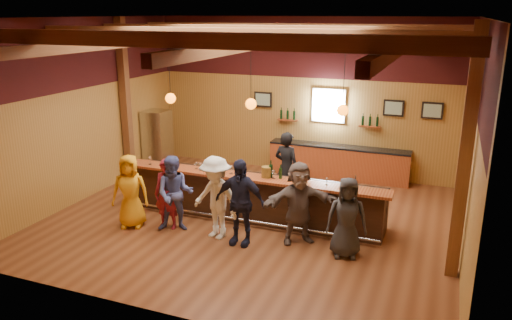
% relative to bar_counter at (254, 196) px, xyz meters
% --- Properties ---
extents(room, '(9.04, 9.00, 4.52)m').
position_rel_bar_counter_xyz_m(room, '(-0.02, -0.09, 2.69)').
color(room, brown).
rests_on(room, ground).
extents(bar_counter, '(6.30, 1.07, 1.11)m').
position_rel_bar_counter_xyz_m(bar_counter, '(0.00, 0.00, 0.00)').
color(bar_counter, black).
rests_on(bar_counter, ground).
extents(back_bar_cabinet, '(4.00, 0.52, 0.95)m').
position_rel_bar_counter_xyz_m(back_bar_cabinet, '(1.18, 3.57, -0.05)').
color(back_bar_cabinet, maroon).
rests_on(back_bar_cabinet, ground).
extents(window, '(0.95, 0.09, 0.95)m').
position_rel_bar_counter_xyz_m(window, '(0.78, 3.80, 1.53)').
color(window, silver).
rests_on(window, room).
extents(framed_pictures, '(5.35, 0.05, 0.45)m').
position_rel_bar_counter_xyz_m(framed_pictures, '(1.65, 3.79, 1.58)').
color(framed_pictures, black).
rests_on(framed_pictures, room).
extents(wine_shelves, '(3.00, 0.18, 0.30)m').
position_rel_bar_counter_xyz_m(wine_shelves, '(0.78, 3.73, 1.10)').
color(wine_shelves, maroon).
rests_on(wine_shelves, room).
extents(pendant_lights, '(4.24, 0.24, 1.37)m').
position_rel_bar_counter_xyz_m(pendant_lights, '(-0.02, -0.15, 2.19)').
color(pendant_lights, black).
rests_on(pendant_lights, room).
extents(stainless_fridge, '(0.70, 0.70, 1.80)m').
position_rel_bar_counter_xyz_m(stainless_fridge, '(-4.12, 2.45, 0.38)').
color(stainless_fridge, silver).
rests_on(stainless_fridge, ground).
extents(customer_orange, '(0.94, 0.78, 1.66)m').
position_rel_bar_counter_xyz_m(customer_orange, '(-2.36, -1.46, 0.31)').
color(customer_orange, orange).
rests_on(customer_orange, ground).
extents(customer_redvest, '(0.62, 0.45, 1.57)m').
position_rel_bar_counter_xyz_m(customer_redvest, '(-1.57, -1.23, 0.26)').
color(customer_redvest, maroon).
rests_on(customer_redvest, ground).
extents(customer_denim, '(0.99, 0.89, 1.68)m').
position_rel_bar_counter_xyz_m(customer_denim, '(-1.34, -1.28, 0.32)').
color(customer_denim, '#4A5595').
rests_on(customer_denim, ground).
extents(customer_white, '(1.30, 0.97, 1.79)m').
position_rel_bar_counter_xyz_m(customer_white, '(-0.35, -1.30, 0.37)').
color(customer_white, white).
rests_on(customer_white, ground).
extents(customer_navy, '(1.07, 0.45, 1.82)m').
position_rel_bar_counter_xyz_m(customer_navy, '(0.23, -1.38, 0.39)').
color(customer_navy, '#1C1F38').
rests_on(customer_navy, ground).
extents(customer_brown, '(1.62, 1.32, 1.73)m').
position_rel_bar_counter_xyz_m(customer_brown, '(1.33, -0.88, 0.34)').
color(customer_brown, '#63544F').
rests_on(customer_brown, ground).
extents(customer_dark, '(0.89, 0.70, 1.61)m').
position_rel_bar_counter_xyz_m(customer_dark, '(2.37, -1.14, 0.28)').
color(customer_dark, '#29292C').
rests_on(customer_dark, ground).
extents(bartender, '(0.75, 0.59, 1.83)m').
position_rel_bar_counter_xyz_m(bartender, '(0.40, 1.15, 0.39)').
color(bartender, black).
rests_on(bartender, ground).
extents(ice_bucket, '(0.22, 0.22, 0.24)m').
position_rel_bar_counter_xyz_m(ice_bucket, '(0.39, -0.25, 0.71)').
color(ice_bucket, brown).
rests_on(ice_bucket, bar_counter).
extents(bottle_a, '(0.08, 0.08, 0.39)m').
position_rel_bar_counter_xyz_m(bottle_a, '(0.48, -0.23, 0.74)').
color(bottle_a, black).
rests_on(bottle_a, bar_counter).
extents(bottle_b, '(0.07, 0.07, 0.31)m').
position_rel_bar_counter_xyz_m(bottle_b, '(0.70, -0.22, 0.71)').
color(bottle_b, black).
rests_on(bottle_b, bar_counter).
extents(glass_a, '(0.09, 0.09, 0.20)m').
position_rel_bar_counter_xyz_m(glass_a, '(-2.54, -0.36, 0.73)').
color(glass_a, silver).
rests_on(glass_a, bar_counter).
extents(glass_b, '(0.09, 0.09, 0.19)m').
position_rel_bar_counter_xyz_m(glass_b, '(-1.94, -0.28, 0.73)').
color(glass_b, silver).
rests_on(glass_b, bar_counter).
extents(glass_c, '(0.07, 0.07, 0.16)m').
position_rel_bar_counter_xyz_m(glass_c, '(-1.34, -0.27, 0.70)').
color(glass_c, silver).
rests_on(glass_c, bar_counter).
extents(glass_d, '(0.08, 0.08, 0.19)m').
position_rel_bar_counter_xyz_m(glass_d, '(-1.20, -0.33, 0.72)').
color(glass_d, silver).
rests_on(glass_d, bar_counter).
extents(glass_e, '(0.09, 0.09, 0.20)m').
position_rel_bar_counter_xyz_m(glass_e, '(-0.44, -0.31, 0.73)').
color(glass_e, silver).
rests_on(glass_e, bar_counter).
extents(glass_f, '(0.09, 0.09, 0.20)m').
position_rel_bar_counter_xyz_m(glass_f, '(0.56, -0.28, 0.73)').
color(glass_f, silver).
rests_on(glass_f, bar_counter).
extents(glass_g, '(0.08, 0.08, 0.17)m').
position_rel_bar_counter_xyz_m(glass_g, '(1.30, -0.33, 0.71)').
color(glass_g, silver).
rests_on(glass_g, bar_counter).
extents(glass_h, '(0.07, 0.07, 0.17)m').
position_rel_bar_counter_xyz_m(glass_h, '(1.75, -0.26, 0.71)').
color(glass_h, silver).
rests_on(glass_h, bar_counter).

